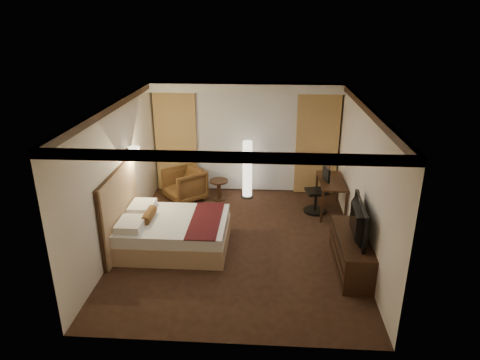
# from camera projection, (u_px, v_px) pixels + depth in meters

# --- Properties ---
(floor) EXTENTS (4.50, 5.50, 0.01)m
(floor) POSITION_uv_depth(u_px,v_px,m) (239.00, 242.00, 8.34)
(floor) COLOR black
(floor) RESTS_ON ground
(ceiling) EXTENTS (4.50, 5.50, 0.01)m
(ceiling) POSITION_uv_depth(u_px,v_px,m) (239.00, 105.00, 7.36)
(ceiling) COLOR white
(ceiling) RESTS_ON back_wall
(back_wall) EXTENTS (4.50, 0.02, 2.70)m
(back_wall) POSITION_uv_depth(u_px,v_px,m) (246.00, 137.00, 10.40)
(back_wall) COLOR beige
(back_wall) RESTS_ON floor
(left_wall) EXTENTS (0.02, 5.50, 2.70)m
(left_wall) POSITION_uv_depth(u_px,v_px,m) (119.00, 175.00, 7.98)
(left_wall) COLOR beige
(left_wall) RESTS_ON floor
(right_wall) EXTENTS (0.02, 5.50, 2.70)m
(right_wall) POSITION_uv_depth(u_px,v_px,m) (363.00, 181.00, 7.71)
(right_wall) COLOR beige
(right_wall) RESTS_ON floor
(crown_molding) EXTENTS (4.50, 5.50, 0.12)m
(crown_molding) POSITION_uv_depth(u_px,v_px,m) (239.00, 108.00, 7.38)
(crown_molding) COLOR black
(crown_molding) RESTS_ON ceiling
(soffit) EXTENTS (4.50, 0.50, 0.20)m
(soffit) POSITION_uv_depth(u_px,v_px,m) (246.00, 87.00, 9.72)
(soffit) COLOR white
(soffit) RESTS_ON ceiling
(curtain_sheer) EXTENTS (2.48, 0.04, 2.45)m
(curtain_sheer) POSITION_uv_depth(u_px,v_px,m) (246.00, 142.00, 10.37)
(curtain_sheer) COLOR silver
(curtain_sheer) RESTS_ON back_wall
(curtain_left_drape) EXTENTS (1.00, 0.14, 2.45)m
(curtain_left_drape) POSITION_uv_depth(u_px,v_px,m) (176.00, 142.00, 10.41)
(curtain_left_drape) COLOR tan
(curtain_left_drape) RESTS_ON back_wall
(curtain_right_drape) EXTENTS (1.00, 0.14, 2.45)m
(curtain_right_drape) POSITION_uv_depth(u_px,v_px,m) (317.00, 144.00, 10.21)
(curtain_right_drape) COLOR tan
(curtain_right_drape) RESTS_ON back_wall
(wall_sconce) EXTENTS (0.24, 0.24, 0.24)m
(wall_sconce) POSITION_uv_depth(u_px,v_px,m) (134.00, 153.00, 8.38)
(wall_sconce) COLOR white
(wall_sconce) RESTS_ON left_wall
(bed) EXTENTS (1.99, 1.55, 0.58)m
(bed) POSITION_uv_depth(u_px,v_px,m) (175.00, 233.00, 8.09)
(bed) COLOR white
(bed) RESTS_ON floor
(headboard) EXTENTS (0.12, 1.85, 1.50)m
(headboard) POSITION_uv_depth(u_px,v_px,m) (120.00, 209.00, 7.98)
(headboard) COLOR tan
(headboard) RESTS_ON floor
(armchair) EXTENTS (1.11, 1.11, 0.84)m
(armchair) POSITION_uv_depth(u_px,v_px,m) (185.00, 183.00, 10.11)
(armchair) COLOR #4C3016
(armchair) RESTS_ON floor
(side_table) EXTENTS (0.45, 0.45, 0.49)m
(side_table) POSITION_uv_depth(u_px,v_px,m) (219.00, 190.00, 10.18)
(side_table) COLOR black
(side_table) RESTS_ON floor
(floor_lamp) EXTENTS (0.30, 0.30, 1.41)m
(floor_lamp) POSITION_uv_depth(u_px,v_px,m) (247.00, 170.00, 10.15)
(floor_lamp) COLOR white
(floor_lamp) RESTS_ON floor
(desk) EXTENTS (0.55, 1.22, 0.75)m
(desk) POSITION_uv_depth(u_px,v_px,m) (331.00, 196.00, 9.52)
(desk) COLOR black
(desk) RESTS_ON floor
(desk_lamp) EXTENTS (0.18, 0.18, 0.34)m
(desk_lamp) POSITION_uv_depth(u_px,v_px,m) (330.00, 166.00, 9.75)
(desk_lamp) COLOR #FFD899
(desk_lamp) RESTS_ON desk
(office_chair) EXTENTS (0.60, 0.60, 1.06)m
(office_chair) POSITION_uv_depth(u_px,v_px,m) (316.00, 190.00, 9.43)
(office_chair) COLOR black
(office_chair) RESTS_ON floor
(dresser) EXTENTS (0.50, 1.62, 0.63)m
(dresser) POSITION_uv_depth(u_px,v_px,m) (351.00, 252.00, 7.38)
(dresser) COLOR black
(dresser) RESTS_ON floor
(television) EXTENTS (0.72, 1.19, 0.15)m
(television) POSITION_uv_depth(u_px,v_px,m) (353.00, 219.00, 7.14)
(television) COLOR black
(television) RESTS_ON dresser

